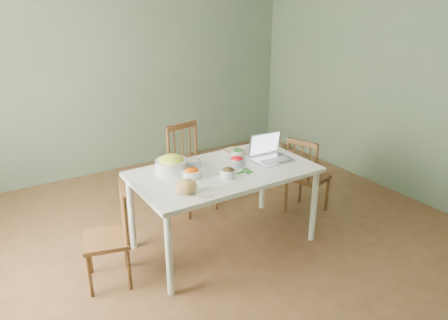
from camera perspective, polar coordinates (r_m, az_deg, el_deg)
floor at (r=4.30m, az=-0.14°, el=-11.39°), size 5.00×5.00×0.00m
wall_back at (r=5.97m, az=-13.35°, el=11.38°), size 5.00×0.00×2.70m
wall_right at (r=5.47m, az=22.89°, el=9.42°), size 0.00×5.00×2.70m
dining_table at (r=4.15m, az=-0.00°, el=-6.37°), size 1.68×0.95×0.79m
chair_far at (r=4.79m, az=-4.20°, el=-1.24°), size 0.49×0.47×0.98m
chair_left at (r=3.74m, az=-15.45°, el=-9.86°), size 0.46×0.47×0.87m
chair_right at (r=4.83m, az=11.08°, el=-1.98°), size 0.48×0.49×0.89m
bread_boule at (r=3.53m, az=-5.06°, el=-3.53°), size 0.21×0.21×0.12m
butter_stick at (r=3.46m, az=-2.50°, el=-4.74°), size 0.12×0.07×0.03m
bowl_squash at (r=3.92m, az=-6.99°, el=-0.57°), size 0.34×0.34×0.17m
bowl_carrot at (r=3.81m, az=-4.31°, el=-1.74°), size 0.19×0.19×0.09m
bowl_onion at (r=4.05m, az=-4.27°, el=-0.34°), size 0.19×0.19×0.09m
bowl_mushroom at (r=3.81m, az=0.57°, el=-1.70°), size 0.17×0.17×0.09m
bowl_redpep at (r=4.07m, az=1.74°, el=-0.15°), size 0.18×0.18×0.09m
bowl_broccoli at (r=4.32m, az=1.79°, el=1.04°), size 0.15×0.15×0.08m
flatbread at (r=4.44m, az=1.40°, el=1.21°), size 0.23×0.23×0.02m
basil_bunch at (r=3.94m, az=2.64°, el=-1.48°), size 0.19×0.19×0.02m
laptop at (r=4.19m, az=6.59°, el=1.52°), size 0.37×0.31×0.25m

